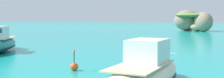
{
  "coord_description": "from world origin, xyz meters",
  "views": [
    {
      "loc": [
        10.06,
        -7.04,
        3.6
      ],
      "look_at": [
        -1.74,
        16.03,
        1.64
      ],
      "focal_mm": 45.51,
      "sensor_mm": 36.0,
      "label": 1
    }
  ],
  "objects": [
    {
      "name": "islet_small",
      "position": [
        -5.18,
        70.08,
        2.85
      ],
      "size": [
        12.62,
        10.67,
        5.69
      ],
      "color": "#84755B",
      "rests_on": "ground"
    },
    {
      "name": "motorboat_cream",
      "position": [
        5.12,
        6.27,
        0.83
      ],
      "size": [
        2.72,
        8.51,
        2.5
      ],
      "color": "beige",
      "rests_on": "ground"
    },
    {
      "name": "channel_buoy",
      "position": [
        -0.89,
        8.73,
        0.34
      ],
      "size": [
        0.56,
        0.56,
        1.48
      ],
      "color": "#E54C19",
      "rests_on": "ground"
    }
  ]
}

